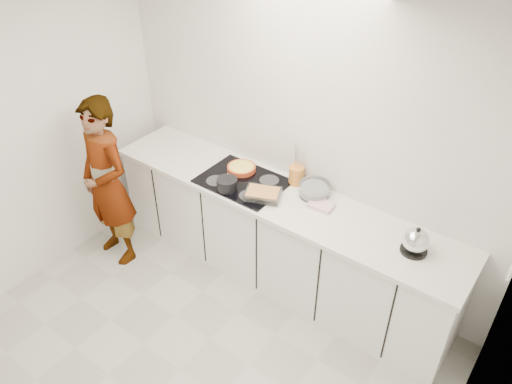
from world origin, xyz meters
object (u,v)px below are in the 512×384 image
Objects in this scene: cook at (107,184)px; mixing_bowl at (314,190)px; baking_dish at (263,194)px; kettle at (416,242)px; saucepan at (227,184)px; tart_dish at (241,168)px; utensil_crock at (296,175)px; hob at (243,181)px.

mixing_bowl is at bearing 32.56° from cook.
kettle reaches higher than baking_dish.
saucepan is 0.66× the size of mixing_bowl.
tart_dish is at bearing 176.97° from kettle.
utensil_crock is (-1.15, 0.22, -0.01)m from kettle.
saucepan is at bearing -164.17° from baking_dish.
kettle reaches higher than utensil_crock.
cook reaches higher than baking_dish.
utensil_crock is 1.68m from cook.
saucepan reaches higher than baking_dish.
kettle reaches higher than mixing_bowl.
utensil_crock is (0.40, 0.43, 0.02)m from saucepan.
mixing_bowl is 1.97× the size of utensil_crock.
kettle is at bearing 5.66° from baking_dish.
utensil_crock is (0.10, 0.35, 0.04)m from baking_dish.
saucepan is 0.61× the size of baking_dish.
cook reaches higher than tart_dish.
mixing_bowl is at bearing 42.01° from baking_dish.
hob is 0.29m from baking_dish.
kettle is (1.52, 0.03, 0.09)m from hob.
saucepan reaches higher than mixing_bowl.
baking_dish is 1.08× the size of mixing_bowl.
cook is (-0.92, -0.76, -0.13)m from tart_dish.
cook is (-1.31, -0.55, -0.14)m from baking_dish.
baking_dish is at bearing 15.83° from saucepan.
tart_dish is 0.84× the size of baking_dish.
saucepan reaches higher than tart_dish.
utensil_crock is (0.38, 0.26, 0.07)m from hob.
utensil_crock reaches higher than baking_dish.
utensil_crock is at bearing 37.91° from cook.
cook is at bearing -140.51° from tart_dish.
mixing_bowl is at bearing 170.18° from kettle.
baking_dish is at bearing -17.65° from hob.
baking_dish reaches higher than hob.
tart_dish is at bearing -164.12° from utensil_crock.
hob is 1.52m from kettle.
tart_dish is at bearing -173.96° from mixing_bowl.
kettle is at bearing -9.82° from mixing_bowl.
utensil_crock reaches higher than hob.
hob is 0.19m from saucepan.
cook is at bearing -147.44° from utensil_crock.
kettle reaches higher than hob.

